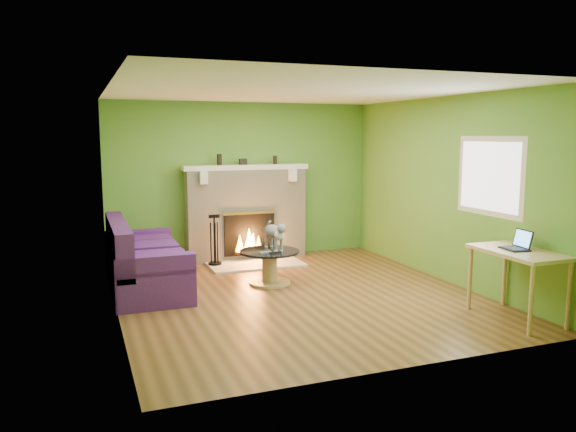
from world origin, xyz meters
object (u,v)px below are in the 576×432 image
(sofa, at_px, (142,263))
(cat, at_px, (274,235))
(coffee_table, at_px, (270,265))
(desk, at_px, (518,259))

(sofa, height_order, cat, sofa)
(cat, bearing_deg, coffee_table, -152.94)
(coffee_table, height_order, cat, cat)
(desk, bearing_deg, cat, 129.20)
(sofa, distance_m, desk, 4.72)
(sofa, bearing_deg, cat, -9.04)
(sofa, relative_size, coffee_table, 2.52)
(coffee_table, xyz_separation_m, desk, (2.11, -2.43, 0.42))
(coffee_table, bearing_deg, desk, -49.13)
(desk, bearing_deg, sofa, 143.99)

